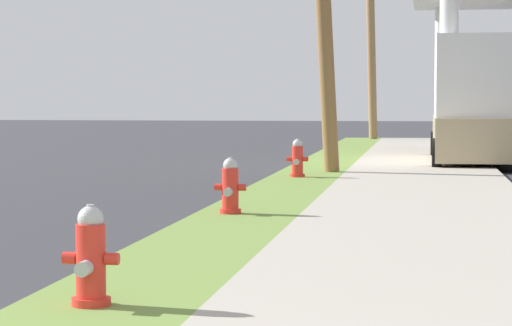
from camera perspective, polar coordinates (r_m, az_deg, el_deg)
name	(u,v)px	position (r m, az deg, el deg)	size (l,w,h in m)	color
fire_hydrant_nearest	(91,262)	(8.23, -8.49, -5.03)	(0.42, 0.38, 0.74)	red
fire_hydrant_second	(230,189)	(14.68, -1.33, -1.34)	(0.42, 0.38, 0.74)	red
fire_hydrant_third	(297,160)	(21.61, 2.14, 0.14)	(0.42, 0.37, 0.74)	red
utility_pole_background	(370,9)	(43.02, 5.90, 7.86)	(1.25, 0.84, 9.74)	#937047
car_navy_by_near_pump	(479,126)	(38.52, 11.37, 1.87)	(1.98, 4.52, 1.57)	navy
truck_tan_at_forecourt	(475,105)	(27.81, 11.19, 2.93)	(2.13, 6.40, 3.11)	tan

